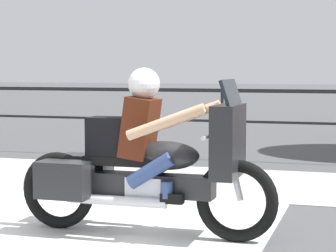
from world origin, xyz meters
TOP-DOWN VIEW (x-y plane):
  - ground_plane at (0.00, 0.00)m, footprint 120.00×120.00m
  - sidewalk_band at (0.00, 3.40)m, footprint 44.00×2.40m
  - crosswalk_band at (-0.38, -0.20)m, footprint 3.73×6.00m
  - fence_railing at (0.00, 5.47)m, footprint 36.00×0.05m
  - motorcycle at (0.38, 0.48)m, footprint 2.45×0.76m

SIDE VIEW (x-z plane):
  - ground_plane at x=0.00m, z-range 0.00..0.00m
  - crosswalk_band at x=-0.38m, z-range 0.00..0.01m
  - sidewalk_band at x=0.00m, z-range 0.00..0.01m
  - motorcycle at x=0.38m, z-range -0.09..1.44m
  - fence_railing at x=0.00m, z-range 0.34..1.53m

